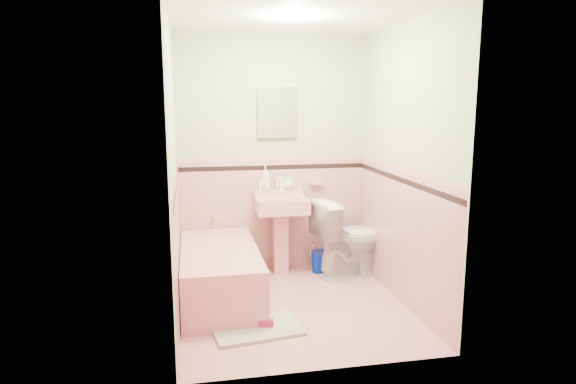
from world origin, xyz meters
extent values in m
plane|color=pink|center=(0.00, 0.00, 0.00)|extent=(2.20, 2.20, 0.00)
plane|color=white|center=(0.00, 0.00, 2.50)|extent=(2.20, 2.20, 0.00)
plane|color=#F4E2C7|center=(0.00, 1.10, 1.25)|extent=(2.50, 0.00, 2.50)
plane|color=#F4E2C7|center=(0.00, -1.10, 1.25)|extent=(2.50, 0.00, 2.50)
plane|color=#F4E2C7|center=(-1.00, 0.00, 1.25)|extent=(0.00, 2.50, 2.50)
plane|color=#F4E2C7|center=(1.00, 0.00, 1.25)|extent=(0.00, 2.50, 2.50)
plane|color=#E19C97|center=(0.00, 1.09, 0.60)|extent=(2.00, 0.00, 2.00)
plane|color=#E19C97|center=(0.00, -1.09, 0.60)|extent=(2.00, 0.00, 2.00)
plane|color=#E19C97|center=(-0.99, 0.00, 0.60)|extent=(0.00, 2.20, 2.20)
plane|color=#E19C97|center=(0.99, 0.00, 0.60)|extent=(0.00, 2.20, 2.20)
plane|color=black|center=(0.00, 1.08, 1.12)|extent=(2.00, 0.00, 2.00)
plane|color=black|center=(0.00, -1.08, 1.12)|extent=(2.00, 0.00, 2.00)
plane|color=black|center=(-0.98, 0.00, 1.12)|extent=(0.00, 2.20, 2.20)
plane|color=black|center=(0.98, 0.00, 1.12)|extent=(0.00, 2.20, 2.20)
plane|color=pink|center=(0.00, 1.08, 1.22)|extent=(2.00, 0.00, 2.00)
plane|color=pink|center=(0.00, -1.08, 1.22)|extent=(2.00, 0.00, 2.00)
plane|color=pink|center=(-0.98, 0.00, 1.22)|extent=(0.00, 2.20, 2.20)
plane|color=pink|center=(0.98, 0.00, 1.22)|extent=(0.00, 2.20, 2.20)
cube|color=#DA8E8A|center=(-0.63, 0.33, 0.23)|extent=(0.70, 1.50, 0.45)
cylinder|color=silver|center=(-0.63, 1.05, 0.63)|extent=(0.04, 0.12, 0.04)
cylinder|color=silver|center=(0.05, 1.00, 0.95)|extent=(0.02, 0.02, 0.10)
cube|color=white|center=(0.05, 1.07, 1.70)|extent=(0.42, 0.04, 0.52)
cube|color=#DA8E8A|center=(0.47, 1.06, 0.95)|extent=(0.13, 0.08, 0.04)
imported|color=#B2B2B2|center=(-0.09, 1.04, 1.02)|extent=(0.12, 0.12, 0.26)
imported|color=#B2B2B2|center=(0.07, 1.04, 0.98)|extent=(0.10, 0.10, 0.19)
imported|color=#B2B2B2|center=(0.16, 1.04, 0.96)|extent=(0.13, 0.13, 0.15)
cylinder|color=white|center=(-0.14, 1.04, 0.95)|extent=(0.04, 0.04, 0.12)
imported|color=white|center=(0.77, 0.71, 0.41)|extent=(0.89, 0.64, 0.82)
cube|color=gray|center=(-0.39, -0.40, 0.01)|extent=(0.76, 0.56, 0.03)
cube|color=#BF1E59|center=(-0.32, -0.40, 0.06)|extent=(0.15, 0.09, 0.05)
camera|label=1|loc=(-0.87, -4.15, 1.80)|focal=31.23mm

